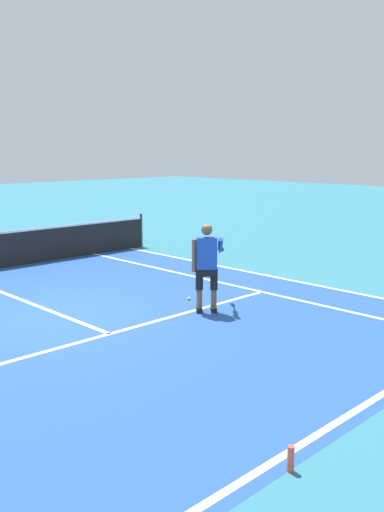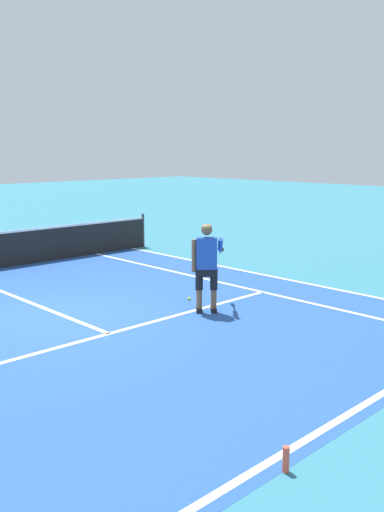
% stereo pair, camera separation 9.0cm
% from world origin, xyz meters
% --- Properties ---
extents(ground_plane, '(80.00, 80.00, 0.00)m').
position_xyz_m(ground_plane, '(0.00, 0.00, 0.00)').
color(ground_plane, teal).
extents(court_inner_surface, '(10.98, 11.20, 0.00)m').
position_xyz_m(court_inner_surface, '(0.00, -0.54, 0.00)').
color(court_inner_surface, '#234C93').
rests_on(court_inner_surface, ground).
extents(line_baseline, '(10.98, 0.10, 0.01)m').
position_xyz_m(line_baseline, '(0.00, -5.95, 0.00)').
color(line_baseline, white).
rests_on(line_baseline, ground).
extents(line_service, '(8.23, 0.10, 0.01)m').
position_xyz_m(line_service, '(0.00, -1.54, 0.00)').
color(line_service, white).
rests_on(line_service, ground).
extents(line_centre_service, '(0.10, 6.40, 0.01)m').
position_xyz_m(line_centre_service, '(0.00, 1.66, 0.00)').
color(line_centre_service, white).
rests_on(line_centre_service, ground).
extents(line_singles_right, '(0.10, 10.80, 0.01)m').
position_xyz_m(line_singles_right, '(4.12, -0.54, 0.00)').
color(line_singles_right, white).
rests_on(line_singles_right, ground).
extents(line_doubles_right, '(0.10, 10.80, 0.01)m').
position_xyz_m(line_doubles_right, '(5.49, -0.54, 0.00)').
color(line_doubles_right, white).
rests_on(line_doubles_right, ground).
extents(tennis_player, '(1.14, 0.78, 1.71)m').
position_xyz_m(tennis_player, '(2.14, -1.77, 0.99)').
color(tennis_player, black).
rests_on(tennis_player, ground).
extents(tennis_ball_near_feet, '(0.07, 0.07, 0.07)m').
position_xyz_m(tennis_ball_near_feet, '(2.48, -0.92, 0.03)').
color(tennis_ball_near_feet, '#CCE02D').
rests_on(tennis_ball_near_feet, ground).
extents(water_bottle, '(0.07, 0.07, 0.26)m').
position_xyz_m(water_bottle, '(-1.21, -6.16, 0.13)').
color(water_bottle, '#E04C38').
rests_on(water_bottle, ground).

